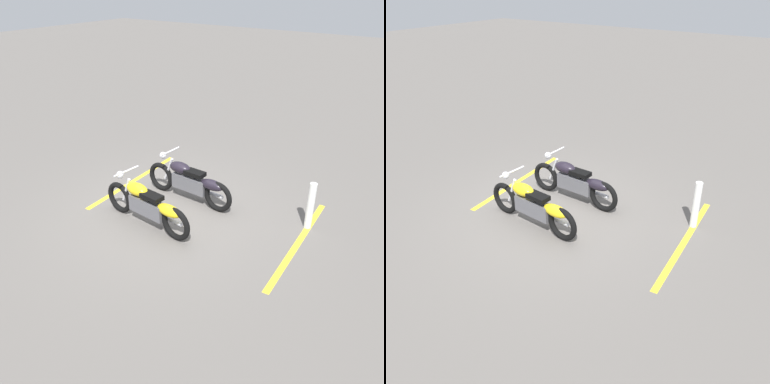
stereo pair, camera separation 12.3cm
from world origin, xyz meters
TOP-DOWN VIEW (x-y plane):
  - ground_plane at (0.00, 0.00)m, footprint 60.00×60.00m
  - motorcycle_bright_foreground at (0.04, -0.65)m, footprint 2.23×0.62m
  - motorcycle_dark_foreground at (0.12, 0.65)m, footprint 2.23×0.62m
  - bollard_post at (2.62, 1.10)m, footprint 0.14×0.14m
  - parking_stripe_near at (-1.55, 0.66)m, footprint 0.34×3.20m
  - parking_stripe_mid at (2.68, 0.51)m, footprint 0.34×3.20m

SIDE VIEW (x-z plane):
  - ground_plane at x=0.00m, z-range 0.00..0.00m
  - parking_stripe_near at x=-1.55m, z-range 0.00..0.01m
  - parking_stripe_mid at x=2.68m, z-range 0.00..0.01m
  - motorcycle_bright_foreground at x=0.04m, z-range -0.06..0.98m
  - motorcycle_dark_foreground at x=0.12m, z-range -0.06..0.98m
  - bollard_post at x=2.62m, z-range 0.00..0.96m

